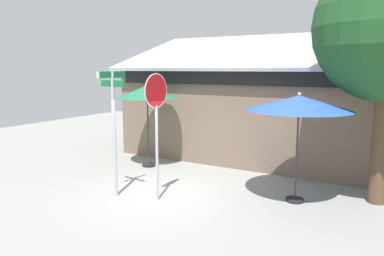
# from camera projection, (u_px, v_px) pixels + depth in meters

# --- Properties ---
(ground_plane) EXTENTS (28.00, 28.00, 0.10)m
(ground_plane) POSITION_uv_depth(u_px,v_px,m) (163.00, 194.00, 9.92)
(ground_plane) COLOR gray
(cafe_building) EXTENTS (9.93, 4.61, 4.67)m
(cafe_building) POSITION_uv_depth(u_px,v_px,m) (257.00, 110.00, 13.67)
(cafe_building) COLOR #705B4C
(cafe_building) RESTS_ON ground
(street_sign_post) EXTENTS (0.83, 0.89, 3.23)m
(street_sign_post) POSITION_uv_depth(u_px,v_px,m) (114.00, 122.00, 9.35)
(street_sign_post) COLOR #A8AAB2
(street_sign_post) RESTS_ON ground
(stop_sign) EXTENTS (0.07, 0.84, 3.18)m
(stop_sign) POSITION_uv_depth(u_px,v_px,m) (156.00, 112.00, 8.99)
(stop_sign) COLOR #A8AAB2
(stop_sign) RESTS_ON ground
(patio_umbrella_forest_green_left) EXTENTS (2.01, 2.01, 2.81)m
(patio_umbrella_forest_green_left) POSITION_uv_depth(u_px,v_px,m) (147.00, 92.00, 12.17)
(patio_umbrella_forest_green_left) COLOR black
(patio_umbrella_forest_green_left) RESTS_ON ground
(patio_umbrella_royal_blue_center) EXTENTS (2.54, 2.54, 2.72)m
(patio_umbrella_royal_blue_center) POSITION_uv_depth(u_px,v_px,m) (299.00, 104.00, 8.85)
(patio_umbrella_royal_blue_center) COLOR black
(patio_umbrella_royal_blue_center) RESTS_ON ground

